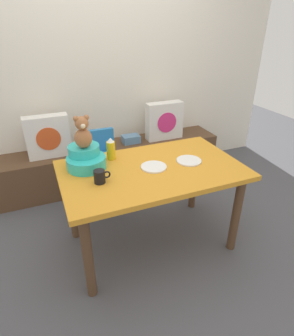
% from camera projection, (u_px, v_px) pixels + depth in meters
% --- Properties ---
extents(ground_plane, '(8.00, 8.00, 0.00)m').
position_uv_depth(ground_plane, '(151.00, 241.00, 2.52)').
color(ground_plane, '#4C4C51').
extents(back_wall, '(4.40, 0.10, 2.60)m').
position_uv_depth(back_wall, '(100.00, 66.00, 3.08)').
color(back_wall, silver).
rests_on(back_wall, ground_plane).
extents(window_bench, '(2.60, 0.44, 0.46)m').
position_uv_depth(window_bench, '(113.00, 163.00, 3.36)').
color(window_bench, brown).
rests_on(window_bench, ground_plane).
extents(pillow_floral_left, '(0.44, 0.15, 0.44)m').
position_uv_depth(pillow_floral_left, '(48.00, 137.00, 2.91)').
color(pillow_floral_left, white).
rests_on(pillow_floral_left, window_bench).
extents(pillow_floral_right, '(0.44, 0.15, 0.44)m').
position_uv_depth(pillow_floral_right, '(164.00, 121.00, 3.36)').
color(pillow_floral_right, white).
rests_on(pillow_floral_right, window_bench).
extents(book_stack, '(0.20, 0.14, 0.09)m').
position_uv_depth(book_stack, '(131.00, 139.00, 3.32)').
color(book_stack, '#5C86A9').
rests_on(book_stack, window_bench).
extents(dining_table, '(1.39, 0.84, 0.74)m').
position_uv_depth(dining_table, '(152.00, 180.00, 2.22)').
color(dining_table, orange).
rests_on(dining_table, ground_plane).
extents(highchair, '(0.34, 0.45, 0.79)m').
position_uv_depth(highchair, '(103.00, 159.00, 2.80)').
color(highchair, '#2672B2').
rests_on(highchair, ground_plane).
extents(infant_seat_teal, '(0.30, 0.33, 0.16)m').
position_uv_depth(infant_seat_teal, '(86.00, 158.00, 2.16)').
color(infant_seat_teal, '#2DBBB4').
rests_on(infant_seat_teal, dining_table).
extents(teddy_bear, '(0.13, 0.12, 0.25)m').
position_uv_depth(teddy_bear, '(83.00, 133.00, 2.06)').
color(teddy_bear, '#9E633B').
rests_on(teddy_bear, infant_seat_teal).
extents(ketchup_bottle, '(0.07, 0.07, 0.18)m').
position_uv_depth(ketchup_bottle, '(111.00, 149.00, 2.27)').
color(ketchup_bottle, gold).
rests_on(ketchup_bottle, dining_table).
extents(coffee_mug, '(0.12, 0.08, 0.09)m').
position_uv_depth(coffee_mug, '(100.00, 177.00, 1.95)').
color(coffee_mug, black).
rests_on(coffee_mug, dining_table).
extents(dinner_plate_near, '(0.20, 0.20, 0.01)m').
position_uv_depth(dinner_plate_near, '(189.00, 161.00, 2.27)').
color(dinner_plate_near, white).
rests_on(dinner_plate_near, dining_table).
extents(dinner_plate_far, '(0.20, 0.20, 0.01)m').
position_uv_depth(dinner_plate_far, '(153.00, 167.00, 2.18)').
color(dinner_plate_far, white).
rests_on(dinner_plate_far, dining_table).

